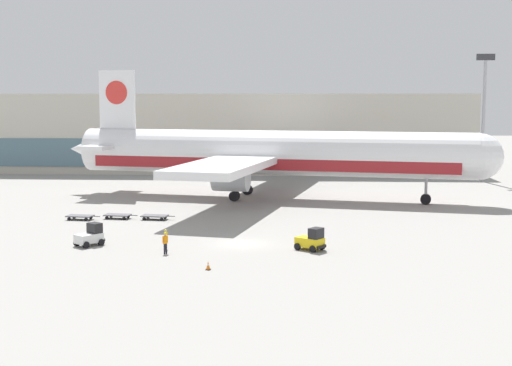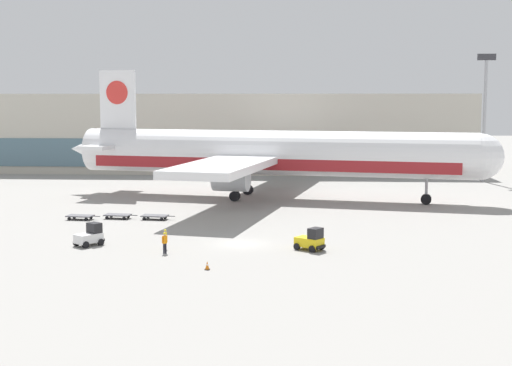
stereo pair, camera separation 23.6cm
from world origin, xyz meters
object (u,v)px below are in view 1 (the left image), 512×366
traffic_cone_near (208,265)px  ground_crew_near (166,237)px  airplane_main (266,155)px  baggage_tug_foreground (90,236)px  light_mast (484,107)px  baggage_dolly_lead (80,216)px  baggage_dolly_second (118,215)px  baggage_dolly_third (155,216)px  ground_crew_far (165,241)px  baggage_tug_mid (311,240)px

traffic_cone_near → ground_crew_near: bearing=122.4°
airplane_main → baggage_tug_foreground: (-14.26, -31.34, -4.96)m
light_mast → baggage_dolly_lead: 67.22m
baggage_dolly_lead → ground_crew_near: (12.17, -14.63, 0.65)m
baggage_tug_foreground → baggage_dolly_second: size_ratio=0.74×
ground_crew_near → baggage_dolly_lead: bearing=40.4°
baggage_tug_foreground → traffic_cone_near: size_ratio=4.12×
baggage_dolly_third → ground_crew_near: (4.07, -15.20, 0.65)m
baggage_dolly_lead → baggage_dolly_second: (3.91, 0.90, 0.00)m
traffic_cone_near → baggage_dolly_second: bearing=119.5°
baggage_dolly_second → baggage_dolly_third: (4.19, -0.32, 0.00)m
ground_crew_far → traffic_cone_near: size_ratio=2.71×
airplane_main → baggage_tug_foreground: 34.79m
ground_crew_near → baggage_tug_mid: bearing=-87.7°
baggage_dolly_second → ground_crew_far: 19.37m
baggage_tug_mid → baggage_dolly_second: bearing=179.5°
baggage_dolly_lead → baggage_dolly_second: size_ratio=1.00×
baggage_dolly_third → ground_crew_near: bearing=-68.2°
baggage_dolly_third → ground_crew_far: (4.37, -17.04, 0.71)m
ground_crew_far → traffic_cone_near: (4.35, -5.48, -0.76)m
baggage_tug_foreground → ground_crew_far: (7.33, -2.98, 0.22)m
baggage_tug_foreground → ground_crew_near: 7.12m
baggage_dolly_third → ground_crew_near: size_ratio=2.14×
baggage_tug_foreground → baggage_dolly_lead: (-5.15, 13.49, -0.49)m
light_mast → baggage_dolly_lead: bearing=-143.0°
baggage_dolly_lead → ground_crew_far: 20.67m
baggage_dolly_lead → ground_crew_far: ground_crew_far is taller
baggage_tug_foreground → ground_crew_near: bearing=-61.3°
airplane_main → baggage_dolly_second: airplane_main is taller
airplane_main → baggage_dolly_lead: airplane_main is taller
baggage_dolly_lead → ground_crew_far: (12.47, -16.47, 0.71)m
baggage_dolly_lead → traffic_cone_near: size_ratio=5.55×
baggage_dolly_second → baggage_dolly_third: 4.20m
airplane_main → baggage_dolly_third: airplane_main is taller
ground_crew_near → baggage_dolly_second: bearing=28.6°
baggage_tug_foreground → baggage_dolly_lead: baggage_tug_foreground is taller
baggage_dolly_lead → ground_crew_near: ground_crew_near is taller
baggage_dolly_third → ground_crew_far: 17.61m
baggage_dolly_lead → ground_crew_near: 19.04m
baggage_tug_mid → ground_crew_far: 12.59m
airplane_main → baggage_tug_mid: 32.96m
baggage_tug_mid → baggage_dolly_second: size_ratio=0.75×
baggage_tug_mid → traffic_cone_near: baggage_tug_mid is taller
baggage_tug_mid → ground_crew_near: baggage_tug_mid is taller
baggage_tug_mid → traffic_cone_near: bearing=-101.0°
airplane_main → baggage_dolly_third: size_ratio=15.27×
light_mast → ground_crew_near: bearing=-126.8°
baggage_tug_mid → ground_crew_near: bearing=-143.0°
baggage_tug_mid → ground_crew_near: (-12.70, -0.36, 0.16)m
baggage_dolly_lead → baggage_dolly_third: size_ratio=1.00×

